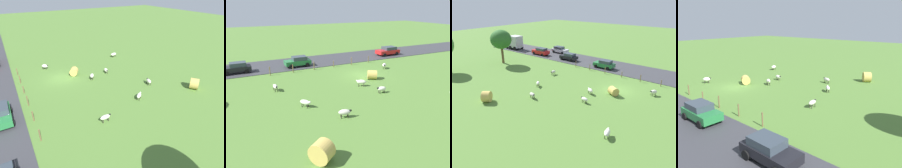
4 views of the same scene
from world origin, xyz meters
The scene contains 17 objects.
ground_plane centered at (0.00, 0.00, 0.00)m, with size 160.00×160.00×0.00m, color #517A33.
sheep_0 centered at (-9.60, 7.78, 0.52)m, with size 0.77×1.21×0.77m.
sheep_1 centered at (-6.18, 10.14, 0.51)m, with size 1.12×1.01×0.74m.
sheep_2 centered at (-0.72, 11.82, 0.53)m, with size 1.23×0.50×0.76m.
sheep_3 centered at (-3.63, 2.43, 0.55)m, with size 1.02×1.19×0.81m.
sheep_4 centered at (-11.18, -4.17, 0.52)m, with size 1.32×0.84×0.79m.
sheep_5 centered at (1.33, -4.69, 0.55)m, with size 1.08×0.99×0.83m.
sheep_6 centered at (-6.41, 1.56, 0.50)m, with size 0.61×1.12×0.74m.
hay_bale_0 centered at (-13.96, 11.65, 0.71)m, with size 1.41×1.41×1.02m, color tan.
hay_bale_1 centered at (-1.94, -0.27, 0.57)m, with size 1.14×1.14×1.18m, color tan.
fence_post_1 centered at (5.44, -1.38, 0.60)m, with size 0.12×0.12×1.20m, color brown.
fence_post_2 centered at (5.44, 1.79, 0.51)m, with size 0.12×0.12×1.02m, color brown.
fence_post_3 centered at (5.44, 4.97, 0.63)m, with size 0.12×0.12×1.25m, color brown.
fence_post_4 centered at (5.44, 8.14, 0.58)m, with size 0.12×0.12×1.16m, color brown.
fence_post_5 centered at (5.44, 11.32, 0.62)m, with size 0.12×0.12×1.24m, color brown.
car_0 centered at (8.44, 15.28, 0.85)m, with size 1.92×3.89×1.51m.
car_4 centered at (8.14, 6.57, 0.87)m, with size 2.01×3.92×1.55m.
Camera 4 is at (16.82, 24.30, 8.26)m, focal length 36.85 mm.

